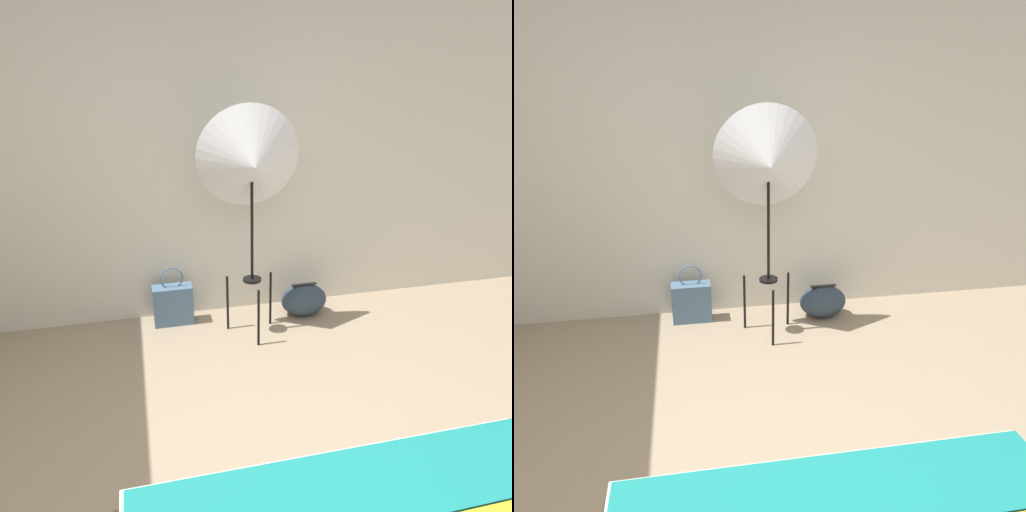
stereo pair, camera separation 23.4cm
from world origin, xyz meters
TOP-DOWN VIEW (x-y plane):
  - wall_back at (0.00, 2.45)m, footprint 8.00×0.05m
  - photo_umbrella at (0.34, 1.95)m, footprint 0.78×0.40m
  - tote_bag at (-0.25, 2.26)m, footprint 0.32×0.15m
  - duffel_bag at (0.84, 2.15)m, footprint 0.39×0.28m

SIDE VIEW (x-z plane):
  - duffel_bag at x=0.84m, z-range 0.00..0.28m
  - tote_bag at x=-0.25m, z-range -0.08..0.42m
  - wall_back at x=0.00m, z-range 0.00..2.60m
  - photo_umbrella at x=0.34m, z-range 0.47..2.24m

